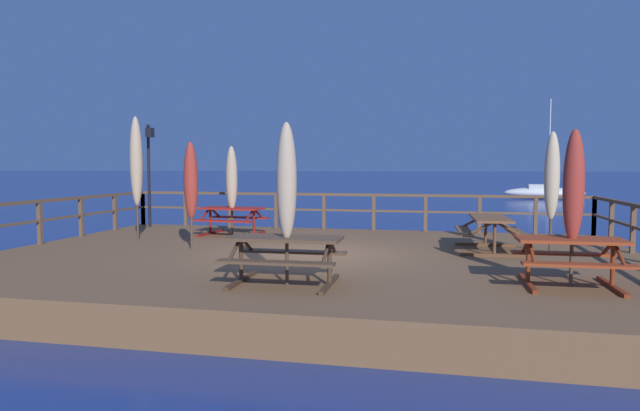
% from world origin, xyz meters
% --- Properties ---
extents(ground_plane, '(600.00, 600.00, 0.00)m').
position_xyz_m(ground_plane, '(0.00, 0.00, 0.00)').
color(ground_plane, navy).
extents(wooden_deck, '(13.92, 9.84, 0.62)m').
position_xyz_m(wooden_deck, '(0.00, 0.00, 0.31)').
color(wooden_deck, brown).
rests_on(wooden_deck, ground).
extents(railing_waterside_far, '(13.72, 0.10, 1.09)m').
position_xyz_m(railing_waterside_far, '(-0.00, 4.77, 1.35)').
color(railing_waterside_far, brown).
rests_on(railing_waterside_far, wooden_deck).
extents(railing_side_left, '(0.10, 9.64, 1.09)m').
position_xyz_m(railing_side_left, '(-6.81, 0.00, 1.35)').
color(railing_side_left, brown).
rests_on(railing_side_left, wooden_deck).
extents(picnic_table_mid_right, '(1.85, 1.43, 0.78)m').
position_xyz_m(picnic_table_mid_right, '(0.27, -3.13, 1.17)').
color(picnic_table_mid_right, brown).
rests_on(picnic_table_mid_right, wooden_deck).
extents(picnic_table_back_left, '(1.63, 1.43, 0.78)m').
position_xyz_m(picnic_table_back_left, '(4.71, -2.35, 1.16)').
color(picnic_table_back_left, '#993819').
rests_on(picnic_table_back_left, wooden_deck).
extents(picnic_table_mid_left, '(1.47, 2.03, 0.78)m').
position_xyz_m(picnic_table_mid_left, '(3.78, 1.25, 1.18)').
color(picnic_table_mid_left, brown).
rests_on(picnic_table_mid_left, wooden_deck).
extents(picnic_table_back_right, '(1.82, 1.55, 0.78)m').
position_xyz_m(picnic_table_back_right, '(-2.94, 2.76, 1.17)').
color(picnic_table_back_right, maroon).
rests_on(picnic_table_back_right, wooden_deck).
extents(patio_umbrella_tall_mid_right, '(0.32, 0.32, 2.59)m').
position_xyz_m(patio_umbrella_tall_mid_right, '(0.32, -3.19, 2.26)').
color(patio_umbrella_tall_mid_right, '#4C3828').
rests_on(patio_umbrella_tall_mid_right, wooden_deck).
extents(patio_umbrella_tall_front, '(0.32, 0.32, 2.48)m').
position_xyz_m(patio_umbrella_tall_front, '(4.73, -2.34, 2.19)').
color(patio_umbrella_tall_front, '#4C3828').
rests_on(patio_umbrella_tall_front, wooden_deck).
extents(patio_umbrella_tall_back_left, '(0.32, 0.32, 2.64)m').
position_xyz_m(patio_umbrella_tall_back_left, '(5.03, 1.09, 2.30)').
color(patio_umbrella_tall_back_left, '#4C3828').
rests_on(patio_umbrella_tall_back_left, wooden_deck).
extents(patio_umbrella_short_mid, '(0.32, 0.32, 2.46)m').
position_xyz_m(patio_umbrella_short_mid, '(-2.92, 2.73, 2.17)').
color(patio_umbrella_short_mid, '#4C3828').
rests_on(patio_umbrella_short_mid, wooden_deck).
extents(patio_umbrella_tall_back_right, '(0.32, 0.32, 3.16)m').
position_xyz_m(patio_umbrella_tall_back_right, '(-4.89, 1.18, 2.62)').
color(patio_umbrella_tall_back_right, '#4C3828').
rests_on(patio_umbrella_tall_back_right, wooden_deck).
extents(patio_umbrella_short_front, '(0.32, 0.32, 2.46)m').
position_xyz_m(patio_umbrella_short_front, '(-2.85, 0.04, 2.18)').
color(patio_umbrella_short_front, '#4C3828').
rests_on(patio_umbrella_short_front, wooden_deck).
extents(lamp_post_hooked, '(0.46, 0.60, 3.20)m').
position_xyz_m(lamp_post_hooked, '(-6.15, 4.06, 2.73)').
color(lamp_post_hooked, black).
rests_on(lamp_post_hooked, wooden_deck).
extents(sailboat_distant, '(6.04, 1.83, 7.72)m').
position_xyz_m(sailboat_distant, '(10.51, 34.52, 0.51)').
color(sailboat_distant, white).
rests_on(sailboat_distant, ground).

